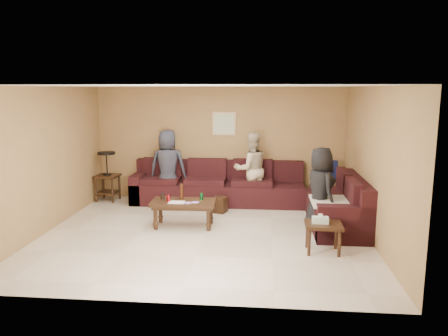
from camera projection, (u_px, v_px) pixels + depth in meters
The scene contains 10 objects.
room at pixel (204, 138), 7.21m from camera, with size 5.60×5.50×2.50m.
sectional_sofa at pixel (255, 195), 8.86m from camera, with size 4.65×2.90×0.97m.
coffee_table at pixel (183, 205), 7.83m from camera, with size 1.16×0.61×0.76m.
end_table_left at pixel (107, 175), 9.65m from camera, with size 0.51×0.51×1.09m.
side_table_right at pixel (323, 227), 6.59m from camera, with size 0.56×0.46×0.60m.
waste_bin at pixel (220, 205), 8.79m from camera, with size 0.26×0.26×0.32m, color #311C10.
wall_art at pixel (224, 124), 9.62m from camera, with size 0.52×0.04×0.52m.
person_left at pixel (168, 167), 9.41m from camera, with size 0.79×0.51×1.61m, color #2C2F3D.
person_middle at pixel (251, 169), 9.22m from camera, with size 0.76×0.59×1.57m, color #C4B192.
person_right at pixel (320, 190), 7.48m from camera, with size 0.73×0.47×1.49m, color black.
Camera 1 is at (0.99, -7.12, 2.45)m, focal length 35.00 mm.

